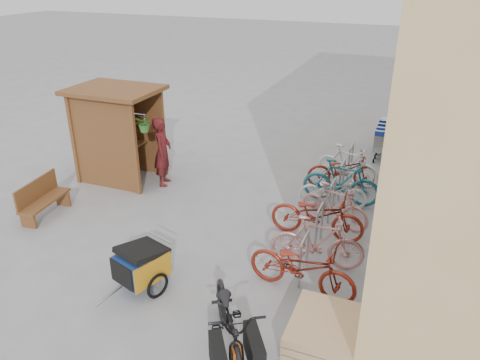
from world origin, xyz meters
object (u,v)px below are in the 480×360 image
at_px(bike_6, 342,170).
at_px(shopping_carts, 387,135).
at_px(bike_0, 302,267).
at_px(bike_7, 347,165).
at_px(bike_2, 317,215).
at_px(pallet_stack, 325,332).
at_px(bench, 42,198).
at_px(bike_1, 317,242).
at_px(bike_3, 334,205).
at_px(kiosk, 114,121).
at_px(child_trailer, 141,264).
at_px(person_kiosk, 163,151).
at_px(cargo_bike, 230,324).
at_px(bike_5, 341,182).
at_px(bike_4, 333,191).

bearing_deg(bike_6, shopping_carts, -35.33).
xyz_separation_m(bike_0, bike_7, (-0.07, 4.73, -0.01)).
relative_size(shopping_carts, bike_2, 0.98).
xyz_separation_m(pallet_stack, bench, (-6.67, 1.53, 0.23)).
bearing_deg(bike_1, bike_3, -8.48).
distance_m(kiosk, bike_6, 5.84).
bearing_deg(bench, bike_7, 29.46).
height_order(bike_1, bike_7, bike_1).
relative_size(child_trailer, person_kiosk, 0.83).
relative_size(shopping_carts, cargo_bike, 0.87).
relative_size(bike_1, bike_7, 1.04).
distance_m(person_kiosk, bike_3, 4.48).
bearing_deg(bike_0, bike_1, 2.64).
relative_size(bike_5, bike_6, 1.02).
bearing_deg(kiosk, person_kiosk, 5.47).
height_order(child_trailer, bike_5, bike_5).
height_order(bike_0, bike_2, bike_0).
distance_m(bike_0, bike_3, 2.46).
distance_m(cargo_bike, bike_4, 5.06).
distance_m(child_trailer, bike_3, 4.27).
relative_size(bench, cargo_bike, 0.64).
height_order(cargo_bike, bike_6, cargo_bike).
xyz_separation_m(pallet_stack, bike_5, (-0.65, 4.60, 0.33)).
height_order(bench, bike_4, bench).
bearing_deg(bike_4, bench, 106.17).
xyz_separation_m(bike_3, bike_7, (-0.12, 2.27, 0.02)).
bearing_deg(child_trailer, bike_6, 83.70).
distance_m(shopping_carts, bike_4, 3.98).
xyz_separation_m(bench, shopping_carts, (6.67, 6.71, 0.15)).
xyz_separation_m(shopping_carts, person_kiosk, (-5.02, -4.24, 0.30)).
bearing_deg(bike_1, pallet_stack, -171.75).
height_order(shopping_carts, child_trailer, shopping_carts).
distance_m(bike_2, bike_7, 2.87).
bearing_deg(bike_4, bike_7, -11.99).
distance_m(bench, bike_1, 6.11).
xyz_separation_m(bike_0, bike_6, (-0.14, 4.43, -0.05)).
bearing_deg(bike_3, bench, 123.79).
relative_size(bench, bike_4, 0.90).
distance_m(bike_3, bike_7, 2.27).
height_order(bike_2, bike_4, bike_2).
bearing_deg(bench, bike_0, -10.56).
xyz_separation_m(bike_3, bike_6, (-0.19, 1.97, -0.02)).
height_order(shopping_carts, person_kiosk, person_kiosk).
bearing_deg(bike_7, bench, 140.69).
bearing_deg(cargo_bike, child_trailer, 124.33).
bearing_deg(bike_4, bike_3, -176.28).
bearing_deg(bike_6, pallet_stack, 168.33).
height_order(pallet_stack, bike_5, bike_5).
height_order(pallet_stack, bike_2, bike_2).
distance_m(pallet_stack, bike_1, 1.98).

